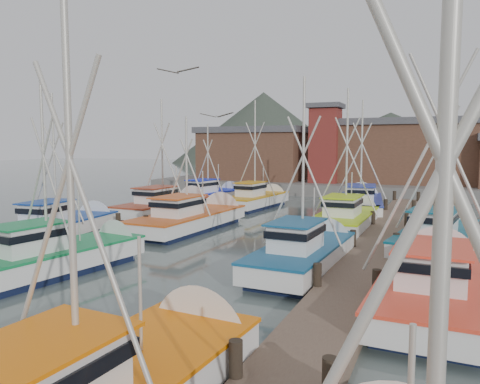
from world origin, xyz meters
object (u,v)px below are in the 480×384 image
at_px(boat_12, 258,199).
at_px(lookout_tower, 325,143).
at_px(boat_8, 194,218).
at_px(boat_4, 62,256).

bearing_deg(boat_12, lookout_tower, 84.85).
height_order(lookout_tower, boat_8, lookout_tower).
xyz_separation_m(boat_8, boat_12, (-0.01, 11.27, 0.01)).
relative_size(lookout_tower, boat_8, 0.83).
height_order(boat_8, boat_12, boat_12).
bearing_deg(lookout_tower, boat_4, -94.09).
distance_m(boat_4, boat_12, 22.37).
bearing_deg(boat_4, lookout_tower, 94.46).
bearing_deg(boat_4, boat_8, 97.95).
relative_size(boat_4, boat_8, 0.87).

